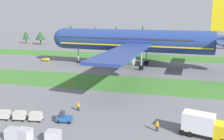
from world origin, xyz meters
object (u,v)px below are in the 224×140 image
object	(u,v)px
pushback_tractor	(45,59)
ground_crew_loader	(157,126)
ground_crew_marshaller	(78,106)
cargo_dolly_lead	(36,116)
taxiway_marker_2	(68,84)
catering_truck	(205,125)
baggage_tug	(64,118)
taxiway_marker_0	(69,84)
uld_container_1	(24,135)
cargo_dolly_third	(4,114)
airliner	(137,41)
cargo_dolly_second	(20,115)
uld_container_0	(13,134)
taxiway_marker_1	(73,82)
uld_container_2	(53,137)

from	to	relation	value
pushback_tractor	ground_crew_loader	distance (m)	68.20
pushback_tractor	ground_crew_marshaller	distance (m)	54.98
cargo_dolly_lead	ground_crew_loader	distance (m)	20.43
cargo_dolly_lead	taxiway_marker_2	xyz separation A→B (m)	(-3.55, 21.62, -0.63)
catering_truck	ground_crew_marshaller	bearing A→B (deg)	-87.83
baggage_tug	taxiway_marker_0	size ratio (longest dim) A/B	4.69
taxiway_marker_2	uld_container_1	bearing A→B (deg)	-78.99
cargo_dolly_third	cargo_dolly_lead	bearing A→B (deg)	90.00
ground_crew_loader	baggage_tug	bearing A→B (deg)	-6.67
uld_container_1	cargo_dolly_third	bearing A→B (deg)	143.37
pushback_tractor	uld_container_1	xyz separation A→B (m)	(27.73, -57.47, 0.07)
airliner	cargo_dolly_third	bearing A→B (deg)	166.39
cargo_dolly_second	catering_truck	bearing A→B (deg)	85.33
taxiway_marker_0	catering_truck	bearing A→B (deg)	-34.40
ground_crew_loader	uld_container_1	world-z (taller)	uld_container_1
pushback_tractor	ground_crew_marshaller	bearing A→B (deg)	39.63
uld_container_0	ground_crew_loader	bearing A→B (deg)	19.96
cargo_dolly_third	uld_container_1	xyz separation A→B (m)	(7.65, -5.69, -0.03)
taxiway_marker_1	cargo_dolly_second	bearing A→B (deg)	-89.68
ground_crew_loader	taxiway_marker_1	distance (m)	32.49
uld_container_2	taxiway_marker_2	world-z (taller)	uld_container_2
uld_container_2	taxiway_marker_0	xyz separation A→B (m)	(-9.60, 27.58, -0.55)
baggage_tug	uld_container_1	size ratio (longest dim) A/B	1.37
cargo_dolly_second	cargo_dolly_third	xyz separation A→B (m)	(-2.88, -0.34, 0.00)
catering_truck	uld_container_2	xyz separation A→B (m)	(-21.09, -6.57, -1.11)
catering_truck	ground_crew_marshaller	world-z (taller)	catering_truck
baggage_tug	ground_crew_marshaller	size ratio (longest dim) A/B	1.57
catering_truck	ground_crew_loader	bearing A→B (deg)	-76.86
ground_crew_marshaller	uld_container_1	size ratio (longest dim) A/B	0.87
cargo_dolly_third	pushback_tractor	distance (m)	55.55
catering_truck	taxiway_marker_1	xyz separation A→B (m)	(-30.31, 22.80, -1.71)
ground_crew_marshaller	pushback_tractor	bearing A→B (deg)	112.26
cargo_dolly_second	uld_container_1	bearing A→B (deg)	31.73
uld_container_1	catering_truck	bearing A→B (deg)	15.54
cargo_dolly_third	ground_crew_loader	xyz separation A→B (m)	(26.17, 1.67, 0.03)
cargo_dolly_lead	uld_container_2	size ratio (longest dim) A/B	1.18
cargo_dolly_second	taxiway_marker_1	bearing A→B (deg)	173.67
ground_crew_loader	uld_container_2	bearing A→B (deg)	17.57
cargo_dolly_second	uld_container_1	distance (m)	7.68
ground_crew_marshaller	taxiway_marker_1	xyz separation A→B (m)	(-8.45, 17.61, -0.70)
catering_truck	ground_crew_marshaller	xyz separation A→B (m)	(-21.86, 5.19, -1.01)
taxiway_marker_0	taxiway_marker_2	bearing A→B (deg)	-147.59
taxiway_marker_0	taxiway_marker_1	world-z (taller)	taxiway_marker_0
cargo_dolly_second	uld_container_1	xyz separation A→B (m)	(4.77, -6.02, -0.03)
ground_crew_marshaller	uld_container_1	world-z (taller)	uld_container_1
ground_crew_marshaller	uld_container_0	xyz separation A→B (m)	(-5.36, -12.29, -0.13)
cargo_dolly_third	uld_container_1	size ratio (longest dim) A/B	1.18
ground_crew_marshaller	uld_container_1	distance (m)	12.76
ground_crew_marshaller	uld_container_0	bearing A→B (deg)	-125.99
pushback_tractor	baggage_tug	bearing A→B (deg)	36.35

